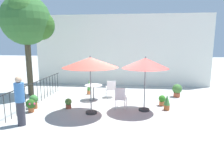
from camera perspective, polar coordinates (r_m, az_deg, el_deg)
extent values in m
plane|color=#AAAAA5|center=(9.66, -0.25, -5.68)|extent=(60.00, 60.00, 0.00)
cube|color=white|center=(13.97, 2.34, 8.74)|extent=(11.02, 0.30, 4.40)
cube|color=black|center=(10.41, -19.04, 0.60)|extent=(0.03, 5.31, 0.03)
cylinder|color=black|center=(8.44, -26.24, -5.87)|extent=(0.02, 0.02, 1.00)
cylinder|color=black|center=(8.72, -24.97, -5.23)|extent=(0.02, 0.02, 1.00)
cylinder|color=black|center=(9.01, -23.78, -4.62)|extent=(0.02, 0.02, 1.00)
cylinder|color=black|center=(9.30, -22.67, -4.05)|extent=(0.02, 0.02, 1.00)
cylinder|color=black|center=(9.60, -21.63, -3.51)|extent=(0.02, 0.02, 1.00)
cylinder|color=black|center=(9.90, -20.65, -3.01)|extent=(0.02, 0.02, 1.00)
cylinder|color=black|center=(10.20, -19.73, -2.53)|extent=(0.02, 0.02, 1.00)
cylinder|color=black|center=(10.51, -18.86, -2.08)|extent=(0.02, 0.02, 1.00)
cylinder|color=black|center=(10.82, -18.05, -1.66)|extent=(0.02, 0.02, 1.00)
cylinder|color=black|center=(11.13, -17.28, -1.26)|extent=(0.02, 0.02, 1.00)
cylinder|color=black|center=(11.44, -16.55, -0.88)|extent=(0.02, 0.02, 1.00)
cylinder|color=black|center=(11.76, -15.86, -0.52)|extent=(0.02, 0.02, 1.00)
cylinder|color=black|center=(12.08, -15.21, -0.18)|extent=(0.02, 0.02, 1.00)
cylinder|color=black|center=(12.40, -14.59, 0.14)|extent=(0.02, 0.02, 1.00)
cylinder|color=black|center=(12.72, -14.01, 0.45)|extent=(0.02, 0.02, 1.00)
cylinder|color=#423C2A|center=(12.00, -20.78, 4.13)|extent=(0.29, 0.29, 2.95)
sphere|color=#2F632C|center=(11.97, -21.58, 15.26)|extent=(2.44, 2.44, 2.44)
sphere|color=#2D5C21|center=(11.89, -18.26, 14.32)|extent=(1.46, 1.46, 1.46)
sphere|color=#2C6024|center=(12.53, -22.82, 15.51)|extent=(1.34, 1.34, 1.34)
sphere|color=#34682B|center=(11.48, -22.57, 17.84)|extent=(1.22, 1.22, 1.22)
cylinder|color=#2D2D2D|center=(9.10, 8.34, -6.63)|extent=(0.44, 0.44, 0.08)
cylinder|color=slate|center=(8.84, 8.53, -0.23)|extent=(0.04, 0.04, 2.15)
cone|color=#DA4A42|center=(8.70, 8.70, 5.40)|extent=(1.86, 1.86, 0.41)
sphere|color=slate|center=(8.68, 8.74, 6.94)|extent=(0.06, 0.06, 0.06)
cylinder|color=#2D2D2D|center=(8.70, -5.43, -7.39)|extent=(0.44, 0.44, 0.08)
cylinder|color=slate|center=(8.43, -5.57, -0.53)|extent=(0.04, 0.04, 2.20)
cone|color=#D55343|center=(8.29, -5.69, 5.64)|extent=(2.14, 2.14, 0.38)
sphere|color=slate|center=(8.27, -5.72, 7.16)|extent=(0.06, 0.06, 0.06)
cylinder|color=white|center=(10.45, -4.84, -0.34)|extent=(0.83, 0.83, 0.02)
cylinder|color=slate|center=(10.53, -4.81, -2.30)|extent=(0.06, 0.06, 0.71)
cylinder|color=slate|center=(10.61, -4.78, -4.08)|extent=(0.46, 0.46, 0.03)
cube|color=silver|center=(9.16, 2.33, -3.80)|extent=(0.47, 0.49, 0.04)
cube|color=silver|center=(8.90, 2.11, -2.56)|extent=(0.42, 0.08, 0.47)
cube|color=silver|center=(9.10, 3.56, -3.14)|extent=(0.08, 0.41, 0.03)
cube|color=silver|center=(9.16, 1.11, -3.01)|extent=(0.08, 0.41, 0.03)
cylinder|color=silver|center=(9.39, 3.75, -4.89)|extent=(0.04, 0.04, 0.42)
cylinder|color=silver|center=(9.45, 1.33, -4.75)|extent=(0.04, 0.04, 0.42)
cylinder|color=silver|center=(8.99, 3.35, -5.61)|extent=(0.04, 0.04, 0.42)
cylinder|color=silver|center=(9.06, 0.83, -5.47)|extent=(0.04, 0.04, 0.42)
cube|color=white|center=(10.99, -0.35, -1.32)|extent=(0.57, 0.55, 0.04)
cube|color=white|center=(10.75, -0.17, -0.32)|extent=(0.43, 0.17, 0.43)
cube|color=white|center=(11.00, 0.74, -0.67)|extent=(0.15, 0.38, 0.03)
cube|color=white|center=(10.93, -1.45, -0.75)|extent=(0.15, 0.38, 0.03)
cylinder|color=white|center=(11.26, 0.56, -2.16)|extent=(0.04, 0.04, 0.40)
cylinder|color=white|center=(11.19, -1.61, -2.25)|extent=(0.04, 0.04, 0.40)
cylinder|color=white|center=(10.89, 0.95, -2.63)|extent=(0.04, 0.04, 0.40)
cylinder|color=white|center=(10.82, -1.29, -2.73)|extent=(0.04, 0.04, 0.40)
cylinder|color=#CC6E3D|center=(11.72, -5.95, -2.14)|extent=(0.23, 0.23, 0.22)
cylinder|color=#382819|center=(11.70, -5.96, -1.66)|extent=(0.20, 0.20, 0.02)
cone|color=#438C35|center=(11.63, -5.99, -0.23)|extent=(0.22, 0.22, 0.58)
cylinder|color=brown|center=(9.84, -19.66, -5.26)|extent=(0.28, 0.28, 0.26)
cylinder|color=#382819|center=(9.81, -19.70, -4.60)|extent=(0.24, 0.24, 0.02)
sphere|color=#397736|center=(9.77, -19.76, -3.69)|extent=(0.35, 0.35, 0.35)
cylinder|color=#C06B3C|center=(9.89, 12.88, -4.98)|extent=(0.24, 0.24, 0.19)
cylinder|color=#382819|center=(9.87, 12.90, -4.50)|extent=(0.21, 0.21, 0.02)
sphere|color=#29731E|center=(9.83, 12.93, -3.73)|extent=(0.30, 0.30, 0.30)
sphere|color=#DD2E61|center=(9.85, 12.31, -3.95)|extent=(0.07, 0.07, 0.07)
sphere|color=#DD2E61|center=(9.93, 12.80, -3.27)|extent=(0.08, 0.08, 0.08)
sphere|color=#DD2E61|center=(9.89, 13.44, -3.51)|extent=(0.06, 0.06, 0.06)
sphere|color=#DD2E61|center=(9.81, 12.44, -3.45)|extent=(0.06, 0.06, 0.06)
cylinder|color=#B76135|center=(9.39, -20.31, -6.34)|extent=(0.23, 0.23, 0.18)
cylinder|color=#382819|center=(9.36, -20.35, -5.87)|extent=(0.20, 0.20, 0.02)
sphere|color=#26541B|center=(9.32, -20.42, -4.86)|extent=(0.38, 0.38, 0.38)
sphere|color=#DD3F64|center=(9.21, -19.69, -4.87)|extent=(0.11, 0.11, 0.11)
sphere|color=#DD3F64|center=(9.23, -19.85, -4.97)|extent=(0.09, 0.09, 0.09)
sphere|color=#DD3F64|center=(9.16, -20.66, -4.90)|extent=(0.09, 0.09, 0.09)
sphere|color=#DD3F64|center=(9.21, -20.65, -4.81)|extent=(0.11, 0.11, 0.11)
cylinder|color=brown|center=(9.46, -11.28, -5.74)|extent=(0.24, 0.24, 0.17)
cylinder|color=#382819|center=(9.44, -11.30, -5.32)|extent=(0.21, 0.21, 0.02)
sphere|color=#497331|center=(9.40, -11.33, -4.55)|extent=(0.29, 0.29, 0.29)
cylinder|color=#B65B3B|center=(11.60, 16.54, -2.72)|extent=(0.33, 0.33, 0.21)
cylinder|color=#382819|center=(11.57, 16.56, -2.26)|extent=(0.29, 0.29, 0.02)
sphere|color=#3E7132|center=(11.53, 16.62, -1.22)|extent=(0.48, 0.48, 0.48)
cylinder|color=#A8572C|center=(9.32, 14.06, -5.95)|extent=(0.24, 0.24, 0.22)
cylinder|color=#382819|center=(9.29, 14.09, -5.35)|extent=(0.21, 0.21, 0.02)
cone|color=#3F803A|center=(9.23, 14.16, -4.05)|extent=(0.27, 0.27, 0.42)
cylinder|color=#33333D|center=(8.01, -22.61, -7.14)|extent=(0.26, 0.26, 0.82)
cylinder|color=#396CAC|center=(7.82, -23.01, -2.04)|extent=(0.37, 0.37, 0.65)
sphere|color=tan|center=(7.74, -23.26, 1.09)|extent=(0.22, 0.22, 0.22)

